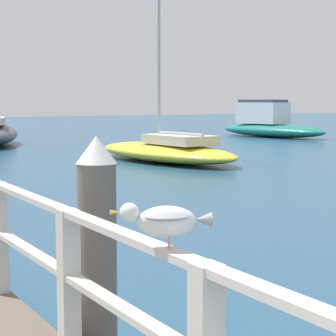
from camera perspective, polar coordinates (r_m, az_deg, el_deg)
The scene contains 4 objects.
dock_piling_near at distance 4.75m, azimuth -6.23°, elevation -7.70°, with size 0.29×0.29×1.76m.
seagull_foreground at distance 3.02m, azimuth -0.26°, elevation -4.58°, with size 0.44×0.27×0.21m.
boat_2 at distance 36.41m, azimuth 8.87°, elevation 3.80°, with size 2.97×7.57×2.07m.
boat_5 at distance 21.36m, azimuth -0.16°, elevation 1.57°, with size 3.05×6.99×8.34m.
Camera 1 is at (-0.26, 0.16, 2.01)m, focal length 69.24 mm.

